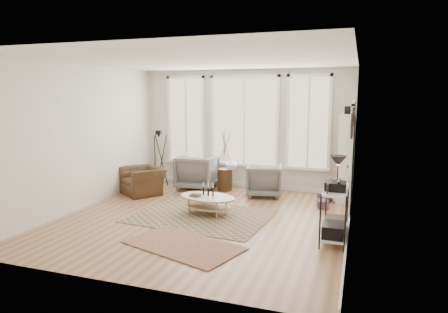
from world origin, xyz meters
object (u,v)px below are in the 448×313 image
at_px(armchair_right, 264,180).
at_px(accent_chair, 142,181).
at_px(bookcase, 346,157).
at_px(side_table, 225,161).
at_px(low_shelf, 335,208).
at_px(coffee_table, 207,200).
at_px(armchair_left, 197,172).

distance_m(armchair_right, accent_chair, 2.83).
bearing_deg(bookcase, accent_chair, -168.41).
bearing_deg(side_table, armchair_right, -11.74).
xyz_separation_m(low_shelf, side_table, (-2.71, 2.53, 0.21)).
relative_size(coffee_table, armchair_left, 1.34).
relative_size(coffee_table, armchair_right, 1.55).
height_order(low_shelf, side_table, side_table).
bearing_deg(side_table, accent_chair, -151.48).
xyz_separation_m(armchair_left, side_table, (0.70, 0.05, 0.29)).
bearing_deg(low_shelf, armchair_left, 144.00).
relative_size(armchair_right, accent_chair, 0.84).
bearing_deg(coffee_table, side_table, 98.61).
bearing_deg(low_shelf, armchair_right, 126.22).
relative_size(armchair_right, side_table, 0.54).
bearing_deg(accent_chair, bookcase, 47.07).
relative_size(bookcase, armchair_left, 2.22).
xyz_separation_m(bookcase, low_shelf, (-0.06, -2.52, -0.44)).
xyz_separation_m(bookcase, armchair_left, (-3.47, -0.04, -0.53)).
bearing_deg(accent_chair, armchair_left, 76.32).
relative_size(bookcase, armchair_right, 2.57).
xyz_separation_m(armchair_right, accent_chair, (-2.73, -0.72, -0.05)).
height_order(coffee_table, accent_chair, accent_chair).
height_order(coffee_table, side_table, side_table).
relative_size(low_shelf, armchair_right, 1.63).
height_order(armchair_right, accent_chair, armchair_right).
distance_m(bookcase, coffee_table, 3.22).
xyz_separation_m(coffee_table, accent_chair, (-2.02, 1.02, 0.03)).
xyz_separation_m(armchair_left, accent_chair, (-1.02, -0.88, -0.11)).
distance_m(low_shelf, side_table, 3.72).
relative_size(coffee_table, accent_chair, 1.30).
relative_size(bookcase, coffee_table, 1.66).
bearing_deg(armchair_right, accent_chair, 3.07).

